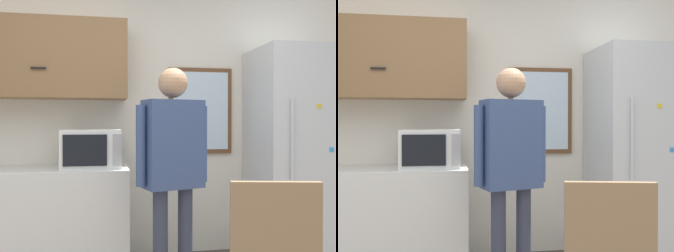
{
  "view_description": "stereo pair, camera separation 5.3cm",
  "coord_description": "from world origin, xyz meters",
  "views": [
    {
      "loc": [
        -0.18,
        -1.55,
        1.27
      ],
      "look_at": [
        0.28,
        1.1,
        1.24
      ],
      "focal_mm": 40.0,
      "sensor_mm": 36.0,
      "label": 1
    },
    {
      "loc": [
        -0.13,
        -1.56,
        1.27
      ],
      "look_at": [
        0.28,
        1.1,
        1.24
      ],
      "focal_mm": 40.0,
      "sensor_mm": 36.0,
      "label": 2
    }
  ],
  "objects": [
    {
      "name": "refrigerator",
      "position": [
        1.54,
        1.65,
        0.97
      ],
      "size": [
        0.69,
        0.71,
        1.94
      ],
      "color": "silver",
      "rests_on": "ground_plane"
    },
    {
      "name": "window",
      "position": [
        0.76,
        1.98,
        1.37
      ],
      "size": [
        0.62,
        0.05,
        0.83
      ],
      "color": "brown"
    },
    {
      "name": "person",
      "position": [
        0.33,
        1.16,
        1.02
      ],
      "size": [
        0.56,
        0.33,
        1.67
      ],
      "rotation": [
        0.0,
        0.0,
        0.27
      ],
      "color": "#33384C",
      "rests_on": "ground_plane"
    },
    {
      "name": "back_wall",
      "position": [
        0.0,
        2.03,
        1.35
      ],
      "size": [
        6.0,
        0.06,
        2.7
      ],
      "color": "silver",
      "rests_on": "ground_plane"
    },
    {
      "name": "microwave",
      "position": [
        -0.27,
        1.65,
        1.04
      ],
      "size": [
        0.49,
        0.39,
        0.32
      ],
      "color": "white",
      "rests_on": "counter"
    }
  ]
}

